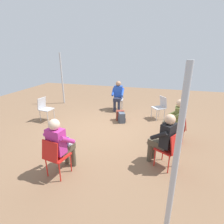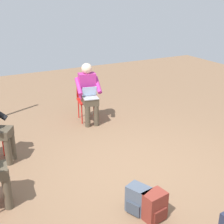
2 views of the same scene
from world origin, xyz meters
name	(u,v)px [view 1 (image 1 of 2)]	position (x,y,z in m)	size (l,w,h in m)	color
ground_plane	(105,130)	(0.00, 0.00, 0.00)	(14.00, 14.00, 0.00)	brown
chair_southeast	(160,106)	(1.49, -1.68, 0.50)	(0.57, 0.58, 0.85)	#B7B7BC
chair_east	(118,98)	(2.22, 0.09, 0.50)	(0.46, 0.43, 0.85)	#B7B7BC
chair_west	(55,155)	(-2.38, 0.27, 0.50)	(0.50, 0.46, 0.85)	red
chair_south	(180,126)	(-0.20, -2.24, 0.50)	(0.44, 0.47, 0.85)	red
chair_north	(45,107)	(0.19, 2.35, 0.50)	(0.45, 0.48, 0.85)	#B7B7BC
chair_southwest	(170,148)	(-1.48, -1.93, 0.50)	(0.56, 0.57, 0.85)	red
person_with_laptop	(60,143)	(-2.21, 0.24, 0.69)	(0.57, 0.55, 1.24)	#4C4233
person_in_black	(164,137)	(-1.39, -1.79, 0.69)	(0.62, 0.63, 1.24)	#4C4233
person_in_blue	(118,94)	(2.05, 0.08, 0.69)	(0.54, 0.52, 1.24)	#23283D
person_in_olive	(175,118)	(-0.18, -2.07, 0.69)	(0.53, 0.55, 1.24)	#4C4233
backpack_near_laptop_user	(122,118)	(0.76, -0.38, 0.16)	(0.34, 0.31, 0.36)	#475160
backpack_by_empty_chair	(120,116)	(0.95, -0.28, 0.16)	(0.28, 0.31, 0.36)	maroon
tent_pole_near	(62,79)	(2.36, 2.86, 1.17)	(0.07, 0.07, 2.35)	#B2B2B7
tent_pole_far	(175,168)	(-3.14, -1.86, 1.19)	(0.07, 0.07, 2.38)	#B2B2B7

